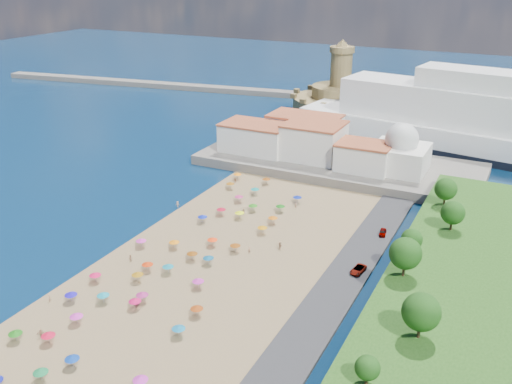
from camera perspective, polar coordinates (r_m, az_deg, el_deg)
The scene contains 11 objects.
ground at distance 130.89m, azimuth -6.50°, elevation -6.66°, with size 700.00×700.00×0.00m, color #071938.
terrace at distance 187.15m, azimuth 8.23°, elevation 2.81°, with size 90.00×36.00×3.00m, color #59544C.
jetty at distance 225.68m, azimuth 5.80°, elevation 6.22°, with size 18.00×70.00×2.40m, color #59544C.
breakwater at distance 309.41m, azimuth -8.51°, elevation 10.47°, with size 200.00×7.00×2.60m, color #59544C.
waterfront_buildings at distance 189.94m, azimuth 4.66°, elevation 5.29°, with size 57.00×29.00×11.00m.
domed_building at distance 178.15m, azimuth 14.26°, elevation 3.88°, with size 16.00×16.00×15.00m.
fortress at distance 251.77m, azimuth 8.33°, elevation 9.06°, with size 40.00×40.00×32.40m.
beach_parasols at distance 122.48m, azimuth -9.65°, elevation -7.86°, with size 32.53×117.85×2.20m.
beachgoers at distance 138.68m, azimuth -5.37°, elevation -4.35°, with size 36.43×83.96×1.78m.
parked_cars at distance 118.07m, azimuth 8.97°, elevation -9.49°, with size 2.84×78.87×1.35m.
hillside_trees at distance 105.64m, azimuth 15.15°, elevation -8.44°, with size 13.00×109.64×8.04m.
Camera 1 is at (63.94, -95.39, 62.81)m, focal length 40.00 mm.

